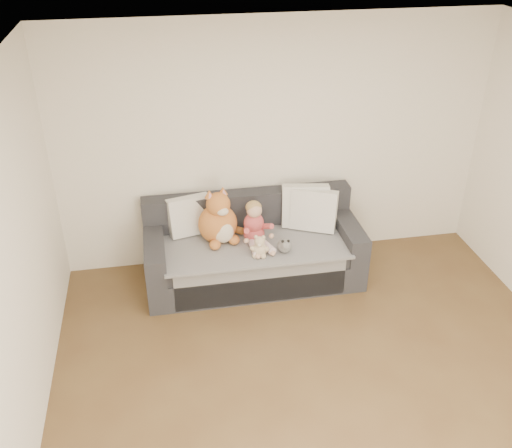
{
  "coord_description": "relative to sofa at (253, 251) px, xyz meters",
  "views": [
    {
      "loc": [
        -1.19,
        -2.85,
        3.55
      ],
      "look_at": [
        -0.32,
        1.87,
        0.75
      ],
      "focal_mm": 40.0,
      "sensor_mm": 36.0,
      "label": 1
    }
  ],
  "objects": [
    {
      "name": "teddy_bear",
      "position": [
        0.01,
        -0.34,
        0.26
      ],
      "size": [
        0.18,
        0.14,
        0.24
      ],
      "rotation": [
        0.0,
        0.0,
        -0.28
      ],
      "color": "tan",
      "rests_on": "sofa"
    },
    {
      "name": "cushion_right_back",
      "position": [
        0.6,
        0.18,
        0.39
      ],
      "size": [
        0.52,
        0.3,
        0.46
      ],
      "rotation": [
        0.0,
        0.0,
        -0.17
      ],
      "color": "silver",
      "rests_on": "sofa"
    },
    {
      "name": "toddler",
      "position": [
        0.01,
        -0.08,
        0.35
      ],
      "size": [
        0.32,
        0.46,
        0.45
      ],
      "rotation": [
        0.0,
        0.0,
        0.17
      ],
      "color": "#C14445",
      "rests_on": "sofa"
    },
    {
      "name": "plush_cat",
      "position": [
        -0.34,
        0.03,
        0.38
      ],
      "size": [
        0.49,
        0.47,
        0.61
      ],
      "rotation": [
        0.0,
        0.0,
        0.29
      ],
      "color": "#B57528",
      "rests_on": "sofa"
    },
    {
      "name": "sofa",
      "position": [
        0.0,
        0.0,
        0.0
      ],
      "size": [
        2.2,
        0.94,
        0.85
      ],
      "color": "#25252A",
      "rests_on": "ground"
    },
    {
      "name": "cushion_right_front",
      "position": [
        0.66,
        0.09,
        0.38
      ],
      "size": [
        0.52,
        0.4,
        0.45
      ],
      "rotation": [
        0.0,
        0.0,
        -0.44
      ],
      "color": "silver",
      "rests_on": "sofa"
    },
    {
      "name": "plush_cow",
      "position": [
        0.26,
        -0.31,
        0.23
      ],
      "size": [
        0.14,
        0.21,
        0.17
      ],
      "rotation": [
        0.0,
        0.0,
        -0.1
      ],
      "color": "white",
      "rests_on": "sofa"
    },
    {
      "name": "cushion_left",
      "position": [
        -0.62,
        0.23,
        0.36
      ],
      "size": [
        0.48,
        0.3,
        0.42
      ],
      "rotation": [
        0.0,
        0.0,
        0.24
      ],
      "color": "silver",
      "rests_on": "sofa"
    },
    {
      "name": "room_shell",
      "position": [
        0.32,
        -1.64,
        0.99
      ],
      "size": [
        5.0,
        5.0,
        5.0
      ],
      "color": "brown",
      "rests_on": "ground"
    },
    {
      "name": "sippy_cup",
      "position": [
        0.06,
        -0.17,
        0.22
      ],
      "size": [
        0.09,
        0.07,
        0.1
      ],
      "rotation": [
        0.0,
        0.0,
        -0.19
      ],
      "color": "#723898",
      "rests_on": "sofa"
    }
  ]
}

